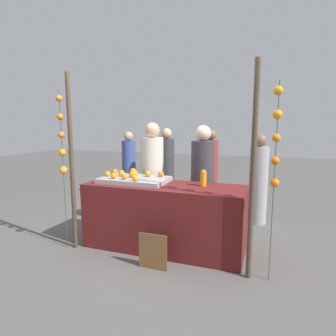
% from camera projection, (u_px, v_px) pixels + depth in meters
% --- Properties ---
extents(ground_plane, '(24.00, 24.00, 0.00)m').
position_uv_depth(ground_plane, '(164.00, 247.00, 3.84)').
color(ground_plane, '#565451').
extents(stall_counter, '(2.09, 0.72, 0.86)m').
position_uv_depth(stall_counter, '(164.00, 217.00, 3.78)').
color(stall_counter, '#5B1919').
rests_on(stall_counter, ground_plane).
extents(orange_tray, '(0.90, 0.58, 0.06)m').
position_uv_depth(orange_tray, '(135.00, 180.00, 3.90)').
color(orange_tray, '#9EA0A5').
rests_on(orange_tray, stall_counter).
extents(orange_0, '(0.08, 0.08, 0.08)m').
position_uv_depth(orange_0, '(161.00, 174.00, 3.95)').
color(orange_0, orange).
rests_on(orange_0, orange_tray).
extents(orange_1, '(0.09, 0.09, 0.09)m').
position_uv_depth(orange_1, '(133.00, 171.00, 4.13)').
color(orange_1, orange).
rests_on(orange_1, orange_tray).
extents(orange_2, '(0.08, 0.08, 0.08)m').
position_uv_depth(orange_2, '(135.00, 173.00, 3.99)').
color(orange_2, orange).
rests_on(orange_2, orange_tray).
extents(orange_3, '(0.08, 0.08, 0.08)m').
position_uv_depth(orange_3, '(114.00, 176.00, 3.81)').
color(orange_3, orange).
rests_on(orange_3, orange_tray).
extents(orange_4, '(0.08, 0.08, 0.08)m').
position_uv_depth(orange_4, '(115.00, 172.00, 4.14)').
color(orange_4, orange).
rests_on(orange_4, orange_tray).
extents(orange_5, '(0.08, 0.08, 0.08)m').
position_uv_depth(orange_5, '(135.00, 178.00, 3.64)').
color(orange_5, orange).
rests_on(orange_5, orange_tray).
extents(orange_6, '(0.08, 0.08, 0.08)m').
position_uv_depth(orange_6, '(148.00, 174.00, 3.96)').
color(orange_6, orange).
rests_on(orange_6, orange_tray).
extents(orange_7, '(0.07, 0.07, 0.07)m').
position_uv_depth(orange_7, '(107.00, 174.00, 3.98)').
color(orange_7, orange).
rests_on(orange_7, orange_tray).
extents(orange_8, '(0.08, 0.08, 0.08)m').
position_uv_depth(orange_8, '(125.00, 177.00, 3.75)').
color(orange_8, orange).
rests_on(orange_8, orange_tray).
extents(orange_9, '(0.09, 0.09, 0.09)m').
position_uv_depth(orange_9, '(132.00, 174.00, 3.90)').
color(orange_9, orange).
rests_on(orange_9, orange_tray).
extents(orange_10, '(0.09, 0.09, 0.09)m').
position_uv_depth(orange_10, '(122.00, 173.00, 3.98)').
color(orange_10, orange).
rests_on(orange_10, orange_tray).
extents(juice_bottle, '(0.08, 0.08, 0.21)m').
position_uv_depth(juice_bottle, '(203.00, 178.00, 3.62)').
color(juice_bottle, orange).
rests_on(juice_bottle, stall_counter).
extents(chalkboard_sign, '(0.34, 0.03, 0.43)m').
position_uv_depth(chalkboard_sign, '(153.00, 252.00, 3.24)').
color(chalkboard_sign, brown).
rests_on(chalkboard_sign, ground_plane).
extents(vendor_left, '(0.33, 0.33, 1.67)m').
position_uv_depth(vendor_left, '(153.00, 181.00, 4.39)').
color(vendor_left, beige).
rests_on(vendor_left, ground_plane).
extents(vendor_right, '(0.33, 0.33, 1.63)m').
position_uv_depth(vendor_right, '(202.00, 187.00, 4.09)').
color(vendor_right, '#333338').
rests_on(vendor_right, ground_plane).
extents(crowd_person_0, '(0.31, 0.31, 1.54)m').
position_uv_depth(crowd_person_0, '(210.00, 170.00, 5.78)').
color(crowd_person_0, maroon).
rests_on(crowd_person_0, ground_plane).
extents(crowd_person_1, '(0.32, 0.32, 1.57)m').
position_uv_depth(crowd_person_1, '(166.00, 170.00, 5.74)').
color(crowd_person_1, '#333338').
rests_on(crowd_person_1, ground_plane).
extents(crowd_person_2, '(0.30, 0.30, 1.49)m').
position_uv_depth(crowd_person_2, '(129.00, 168.00, 6.29)').
color(crowd_person_2, '#384C8C').
rests_on(crowd_person_2, ground_plane).
extents(crowd_person_3, '(0.30, 0.30, 1.48)m').
position_uv_depth(crowd_person_3, '(258.00, 183.00, 4.71)').
color(crowd_person_3, '#99999E').
rests_on(crowd_person_3, ground_plane).
extents(canopy_post_left, '(0.06, 0.06, 2.28)m').
position_uv_depth(canopy_post_left, '(72.00, 164.00, 3.68)').
color(canopy_post_left, '#473828').
rests_on(canopy_post_left, ground_plane).
extents(canopy_post_right, '(0.06, 0.06, 2.28)m').
position_uv_depth(canopy_post_right, '(253.00, 174.00, 2.92)').
color(canopy_post_right, '#473828').
rests_on(canopy_post_right, ground_plane).
extents(garland_strand_left, '(0.11, 0.11, 2.06)m').
position_uv_depth(garland_strand_left, '(62.00, 143.00, 3.63)').
color(garland_strand_left, '#2D4C23').
rests_on(garland_strand_left, ground_plane).
extents(garland_strand_right, '(0.11, 0.11, 2.06)m').
position_uv_depth(garland_strand_right, '(276.00, 137.00, 2.81)').
color(garland_strand_right, '#2D4C23').
rests_on(garland_strand_right, ground_plane).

